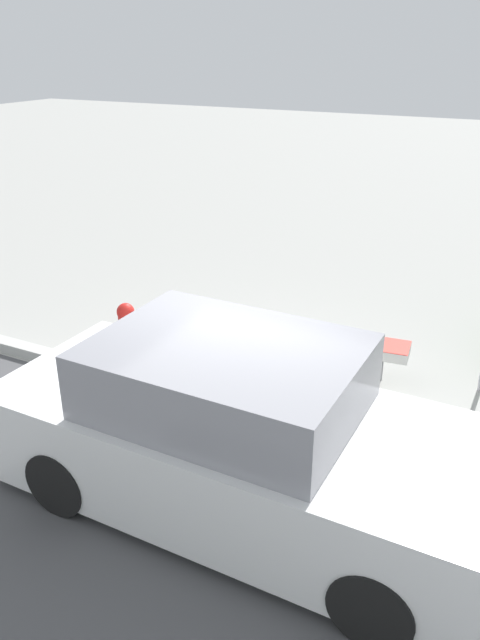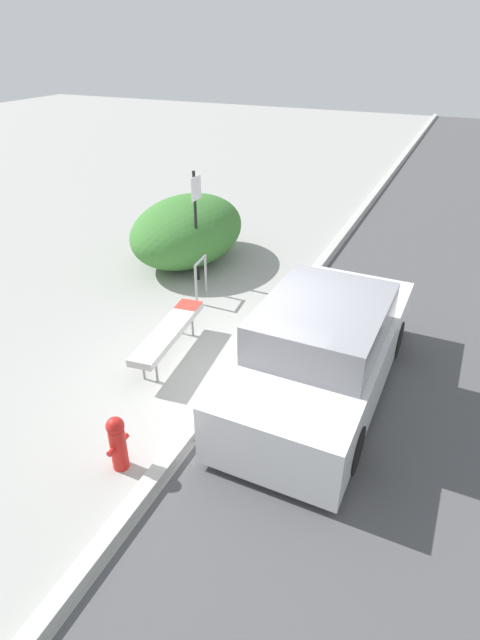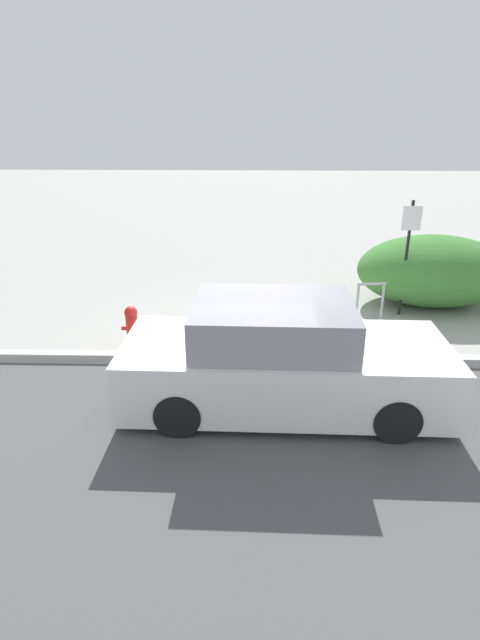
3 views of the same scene
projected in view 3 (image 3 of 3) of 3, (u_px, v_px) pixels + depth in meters
The scene contains 8 objects.
ground_plane at pixel (244, 362), 8.25m from camera, with size 60.00×60.00×0.00m, color #9E9E99.
curb at pixel (244, 358), 8.23m from camera, with size 60.00×0.20×0.13m.
bench at pixel (266, 309), 9.19m from camera, with size 2.03×0.62×0.53m.
bike_rack at pixel (370, 299), 9.59m from camera, with size 0.55×0.11×0.83m.
sign_post at pixel (407, 248), 9.66m from camera, with size 0.36×0.08×2.30m.
fire_hydrant at pixel (132, 326), 8.60m from camera, with size 0.36×0.22×0.77m.
shrub_hedge at pixel (433, 270), 10.53m from camera, with size 3.18×2.24×1.47m.
parked_car_near at pixel (282, 361), 6.80m from camera, with size 4.42×1.85×1.52m.
Camera 3 is at (0.12, -7.36, 3.80)m, focal length 28.00 mm.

